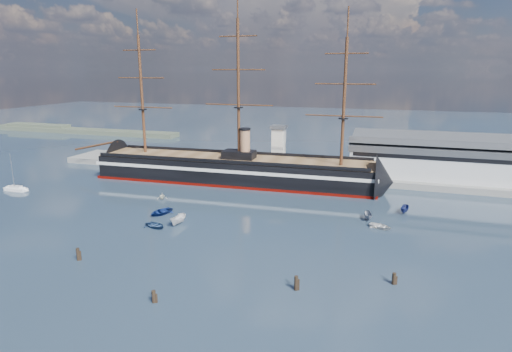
% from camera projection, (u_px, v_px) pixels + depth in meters
% --- Properties ---
extents(ground, '(600.00, 600.00, 0.00)m').
position_uv_depth(ground, '(236.00, 202.00, 117.00)').
color(ground, '#253242').
rests_on(ground, ground).
extents(quay, '(180.00, 18.00, 2.00)m').
position_uv_depth(quay, '(300.00, 174.00, 147.24)').
color(quay, slate).
rests_on(quay, ground).
extents(warehouse, '(63.00, 21.00, 11.60)m').
position_uv_depth(warehouse, '(453.00, 158.00, 134.66)').
color(warehouse, '#B7BABC').
rests_on(warehouse, ground).
extents(quay_tower, '(5.00, 5.00, 15.00)m').
position_uv_depth(quay_tower, '(279.00, 147.00, 144.20)').
color(quay_tower, silver).
rests_on(quay_tower, ground).
extents(shoreline, '(120.00, 10.00, 4.00)m').
position_uv_depth(shoreline, '(68.00, 130.00, 245.92)').
color(shoreline, '#3F4C38').
rests_on(shoreline, ground).
extents(warship, '(113.19, 19.81, 53.94)m').
position_uv_depth(warship, '(228.00, 169.00, 137.52)').
color(warship, black).
rests_on(warship, ground).
extents(sailboat, '(7.14, 2.22, 11.36)m').
position_uv_depth(sailboat, '(16.00, 189.00, 127.15)').
color(sailboat, white).
rests_on(sailboat, ground).
extents(motorboat_a, '(6.70, 2.83, 2.62)m').
position_uv_depth(motorboat_a, '(178.00, 224.00, 99.90)').
color(motorboat_a, silver).
rests_on(motorboat_a, ground).
extents(motorboat_b, '(2.30, 3.61, 1.57)m').
position_uv_depth(motorboat_b, '(156.00, 228.00, 97.82)').
color(motorboat_b, navy).
rests_on(motorboat_b, ground).
extents(motorboat_c, '(5.73, 2.79, 2.20)m').
position_uv_depth(motorboat_c, '(368.00, 220.00, 102.99)').
color(motorboat_c, slate).
rests_on(motorboat_c, ground).
extents(motorboat_d, '(5.74, 4.35, 1.93)m').
position_uv_depth(motorboat_d, '(162.00, 199.00, 119.35)').
color(motorboat_d, beige).
rests_on(motorboat_d, ground).
extents(motorboat_e, '(2.44, 3.49, 1.51)m').
position_uv_depth(motorboat_e, '(380.00, 228.00, 97.35)').
color(motorboat_e, silver).
rests_on(motorboat_e, ground).
extents(motorboat_f, '(5.86, 3.02, 2.23)m').
position_uv_depth(motorboat_f, '(404.00, 213.00, 107.80)').
color(motorboat_f, navy).
rests_on(motorboat_f, ground).
extents(motorboat_g, '(4.29, 2.80, 1.86)m').
position_uv_depth(motorboat_g, '(161.00, 214.00, 106.87)').
color(motorboat_g, navy).
rests_on(motorboat_g, ground).
extents(piling_near_left, '(0.64, 0.64, 3.16)m').
position_uv_depth(piling_near_left, '(79.00, 260.00, 81.11)').
color(piling_near_left, black).
rests_on(piling_near_left, ground).
extents(piling_near_mid, '(0.64, 0.64, 2.71)m').
position_uv_depth(piling_near_mid, '(154.00, 302.00, 66.41)').
color(piling_near_mid, black).
rests_on(piling_near_mid, ground).
extents(piling_near_right, '(0.64, 0.64, 3.18)m').
position_uv_depth(piling_near_right, '(296.00, 290.00, 70.18)').
color(piling_near_right, black).
rests_on(piling_near_right, ground).
extents(piling_far_right, '(0.64, 0.64, 2.75)m').
position_uv_depth(piling_far_right, '(393.00, 284.00, 72.07)').
color(piling_far_right, black).
rests_on(piling_far_right, ground).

